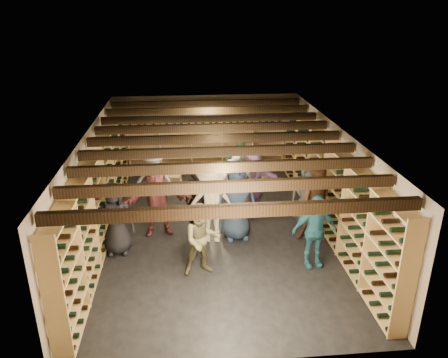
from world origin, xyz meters
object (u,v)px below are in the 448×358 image
Objects in this scene: crate_stack_left at (173,184)px; person_6 at (236,199)px; person_0 at (116,218)px; person_11 at (252,182)px; crate_loose at (266,178)px; person_8 at (318,205)px; person_2 at (202,239)px; person_9 at (154,180)px; person_4 at (314,231)px; person_12 at (307,192)px; crate_stack_right at (251,180)px; person_7 at (239,189)px; person_1 at (197,200)px; person_10 at (239,173)px; person_5 at (157,199)px; person_3 at (212,204)px.

person_6 is at bearing -61.21° from crate_stack_left.
person_11 reaches higher than person_0.
crate_loose is 0.26× the size of person_6.
crate_stack_left is 4.42m from person_8.
person_2 is at bearing -113.91° from person_11.
person_9 is at bearing 131.38° from person_6.
person_4 reaches higher than crate_stack_left.
person_12 is (0.00, 0.89, -0.10)m from person_8.
crate_stack_right is at bearing 39.58° from person_9.
person_7 reaches higher than person_0.
person_7 is at bearing -114.53° from crate_loose.
person_7 is (0.99, 0.33, 0.09)m from person_1.
person_10 is (-0.51, -1.16, 0.68)m from crate_stack_right.
crate_loose is 0.29× the size of person_5.
person_0 is 0.84× the size of person_6.
person_3 is 1.01× the size of person_11.
person_5 is 0.97× the size of person_7.
person_2 is 2.26m from person_7.
crate_stack_right is at bearing 94.18° from person_4.
person_2 is 0.96× the size of person_12.
person_5 is 1.24m from person_9.
person_9 is at bearing 155.56° from person_7.
person_6 is (0.54, 0.08, 0.05)m from person_3.
person_12 is (1.00, -2.16, 0.52)m from crate_stack_right.
person_12 is at bearing -4.45° from person_7.
crate_stack_left is 1.03× the size of crate_stack_right.
person_12 is at bearing 11.95° from person_0.
person_8 is (2.60, 1.04, 0.12)m from person_2.
person_1 is 1.04m from person_7.
crate_loose is 3.70m from person_9.
person_1 is (-1.61, -2.38, 0.54)m from crate_stack_right.
person_3 is at bearing -124.59° from person_10.
person_6 reaches higher than person_8.
person_7 is 2.22m from person_9.
person_0 is 1.89m from person_1.
person_0 is 2.93m from person_7.
person_12 is at bearing -65.13° from crate_stack_right.
person_3 is at bearing 179.83° from person_6.
crate_stack_left is 0.35× the size of person_4.
person_0 is 0.85× the size of person_10.
person_1 is 1.55m from person_11.
crate_loose is at bearing 64.65° from person_7.
crate_loose is at bearing 43.65° from person_9.
person_10 is (0.12, 0.89, 0.06)m from person_7.
person_3 reaches higher than crate_stack_right.
person_11 is (0.26, -0.49, -0.05)m from person_10.
person_10 reaches higher than crate_stack_left.
person_7 is (-1.26, 1.97, 0.11)m from person_4.
person_4 is at bearing -77.27° from person_10.
person_10 reaches higher than person_2.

